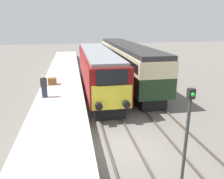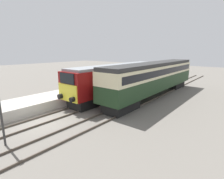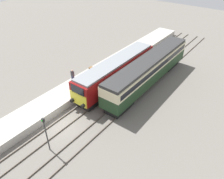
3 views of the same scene
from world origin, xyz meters
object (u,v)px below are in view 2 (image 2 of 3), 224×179
at_px(signal_post, 0,106).
at_px(person_on_platform, 68,82).
at_px(passenger_carriage, 155,76).
at_px(luggage_crate, 91,83).
at_px(locomotive, 118,79).

bearing_deg(signal_post, person_on_platform, 123.41).
height_order(passenger_carriage, signal_post, passenger_carriage).
distance_m(signal_post, luggage_crate, 13.98).
bearing_deg(locomotive, person_on_platform, -138.21).
bearing_deg(luggage_crate, locomotive, 6.09).
bearing_deg(person_on_platform, locomotive, 41.79).
height_order(passenger_carriage, person_on_platform, passenger_carriage).
xyz_separation_m(signal_post, luggage_crate, (-5.79, 12.67, -1.14)).
height_order(locomotive, signal_post, signal_post).
distance_m(person_on_platform, signal_post, 11.04).
relative_size(passenger_carriage, person_on_platform, 10.74).
xyz_separation_m(locomotive, luggage_crate, (-4.09, -0.44, -0.91)).
height_order(person_on_platform, luggage_crate, person_on_platform).
height_order(person_on_platform, signal_post, signal_post).
distance_m(locomotive, person_on_platform, 5.87).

